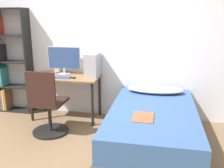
% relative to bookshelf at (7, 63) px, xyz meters
% --- Properties ---
extents(ground_plane, '(14.00, 14.00, 0.00)m').
position_rel_bookshelf_xyz_m(ground_plane, '(1.66, -1.33, -0.87)').
color(ground_plane, brown).
extents(wall_back, '(8.00, 0.05, 2.50)m').
position_rel_bookshelf_xyz_m(wall_back, '(1.66, 0.16, 0.38)').
color(wall_back, silver).
rests_on(wall_back, ground_plane).
extents(desk, '(1.13, 0.56, 0.73)m').
position_rel_bookshelf_xyz_m(desk, '(1.15, -0.15, -0.26)').
color(desk, brown).
rests_on(desk, ground_plane).
extents(bookshelf, '(0.64, 0.27, 1.81)m').
position_rel_bookshelf_xyz_m(bookshelf, '(0.00, 0.00, 0.00)').
color(bookshelf, black).
rests_on(bookshelf, ground_plane).
extents(office_chair, '(0.53, 0.53, 0.96)m').
position_rel_bookshelf_xyz_m(office_chair, '(1.11, -0.78, -0.49)').
color(office_chair, black).
rests_on(office_chair, ground_plane).
extents(bed, '(1.13, 1.96, 0.52)m').
position_rel_bookshelf_xyz_m(bed, '(2.61, -0.85, -0.61)').
color(bed, '#4C3D2D').
rests_on(bed, ground_plane).
extents(pillow, '(0.86, 0.36, 0.11)m').
position_rel_bookshelf_xyz_m(pillow, '(2.61, -0.13, -0.29)').
color(pillow, '#B2B7C6').
rests_on(pillow, bed).
extents(magazine, '(0.24, 0.32, 0.01)m').
position_rel_bookshelf_xyz_m(magazine, '(2.50, -1.16, -0.34)').
color(magazine, '#B24C2D').
rests_on(magazine, bed).
extents(monitor, '(0.57, 0.19, 0.46)m').
position_rel_bookshelf_xyz_m(monitor, '(1.07, 0.02, 0.11)').
color(monitor, '#B7B7BC').
rests_on(monitor, desk).
extents(keyboard, '(0.39, 0.12, 0.02)m').
position_rel_bookshelf_xyz_m(keyboard, '(1.09, -0.26, -0.14)').
color(keyboard, '#33477A').
rests_on(keyboard, desk).
extents(pc_tower, '(0.20, 0.35, 0.37)m').
position_rel_bookshelf_xyz_m(pc_tower, '(1.59, -0.06, 0.04)').
color(pc_tower, '#99999E').
rests_on(pc_tower, desk).
extents(mouse, '(0.06, 0.09, 0.02)m').
position_rel_bookshelf_xyz_m(mouse, '(1.34, -0.26, -0.14)').
color(mouse, black).
rests_on(mouse, desk).
extents(phone, '(0.07, 0.14, 0.01)m').
position_rel_bookshelf_xyz_m(phone, '(0.66, -0.16, -0.14)').
color(phone, '#B7B7BC').
rests_on(phone, desk).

